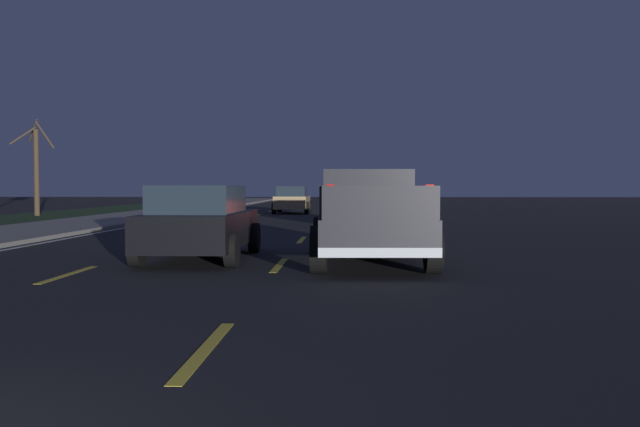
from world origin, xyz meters
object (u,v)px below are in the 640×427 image
at_px(sedan_tan, 292,199).
at_px(sedan_black, 201,222).
at_px(pickup_truck, 368,216).
at_px(sedan_red, 362,205).
at_px(bare_tree_far, 36,168).

xyz_separation_m(sedan_tan, sedan_black, (-25.17, -0.11, 0.00)).
bearing_deg(sedan_black, pickup_truck, -91.86).
distance_m(sedan_red, sedan_tan, 12.13).
distance_m(sedan_red, sedan_black, 14.12).
height_order(sedan_red, sedan_tan, same).
bearing_deg(sedan_red, sedan_black, 165.06).
height_order(sedan_red, bare_tree_far, bare_tree_far).
height_order(sedan_black, bare_tree_far, bare_tree_far).
bearing_deg(sedan_tan, pickup_truck, -171.89).
distance_m(pickup_truck, sedan_red, 13.75).
relative_size(sedan_red, sedan_tan, 1.01).
distance_m(sedan_red, bare_tree_far, 18.48).
xyz_separation_m(sedan_red, sedan_black, (-13.64, 3.64, 0.00)).
xyz_separation_m(sedan_tan, bare_tree_far, (-4.04, 13.05, 1.70)).
bearing_deg(sedan_red, pickup_truck, 179.37).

